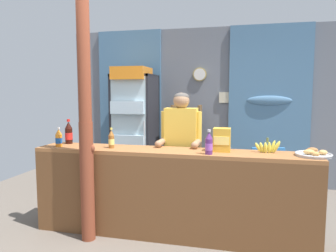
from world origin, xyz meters
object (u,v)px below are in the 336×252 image
at_px(banana_bunch, 268,147).
at_px(shopkeeper, 181,142).
at_px(pastry_tray, 314,154).
at_px(bottle_shelf_rack, 186,144).
at_px(soda_bottle_iced_tea, 111,139).
at_px(stall_counter, 169,187).
at_px(snack_box_choco_powder, 222,140).
at_px(timber_post, 86,127).
at_px(soda_bottle_cola, 69,133).
at_px(drink_fridge, 135,122).
at_px(soda_bottle_grape_soda, 209,144).
at_px(soda_bottle_orange_soda, 59,138).
at_px(plastic_lawn_chair, 265,173).

bearing_deg(banana_bunch, shopkeeper, 162.11).
bearing_deg(pastry_tray, bottle_shelf_rack, 130.01).
bearing_deg(soda_bottle_iced_tea, stall_counter, -5.87).
relative_size(shopkeeper, pastry_tray, 4.59).
bearing_deg(soda_bottle_iced_tea, snack_box_choco_powder, 3.61).
bearing_deg(timber_post, pastry_tray, 7.77).
xyz_separation_m(stall_counter, soda_bottle_cola, (-1.29, 0.24, 0.50)).
relative_size(timber_post, drink_fridge, 1.28).
xyz_separation_m(timber_post, shopkeeper, (0.87, 0.69, -0.23)).
xyz_separation_m(pastry_tray, banana_bunch, (-0.42, 0.08, 0.04)).
height_order(drink_fridge, bottle_shelf_rack, drink_fridge).
relative_size(bottle_shelf_rack, pastry_tray, 3.99).
xyz_separation_m(soda_bottle_grape_soda, banana_bunch, (0.58, 0.22, -0.05)).
xyz_separation_m(soda_bottle_orange_soda, pastry_tray, (2.71, 0.08, -0.07)).
relative_size(soda_bottle_cola, soda_bottle_iced_tea, 1.30).
relative_size(stall_counter, pastry_tray, 8.85).
bearing_deg(drink_fridge, pastry_tray, -35.11).
bearing_deg(stall_counter, plastic_lawn_chair, 47.56).
height_order(bottle_shelf_rack, soda_bottle_cola, bottle_shelf_rack).
xyz_separation_m(timber_post, drink_fridge, (-0.18, 2.02, -0.13)).
bearing_deg(stall_counter, shopkeeper, 86.04).
relative_size(timber_post, plastic_lawn_chair, 2.93).
distance_m(soda_bottle_orange_soda, pastry_tray, 2.71).
xyz_separation_m(soda_bottle_iced_tea, soda_bottle_orange_soda, (-0.62, -0.05, -0.00)).
bearing_deg(stall_counter, soda_bottle_iced_tea, 174.13).
xyz_separation_m(soda_bottle_iced_tea, snack_box_choco_powder, (1.20, 0.08, 0.03)).
height_order(timber_post, shopkeeper, timber_post).
xyz_separation_m(timber_post, soda_bottle_orange_soda, (-0.46, 0.22, -0.16)).
bearing_deg(soda_bottle_orange_soda, shopkeeper, 19.62).
distance_m(drink_fridge, banana_bunch, 2.59).
xyz_separation_m(stall_counter, soda_bottle_iced_tea, (-0.67, 0.07, 0.47)).
relative_size(drink_fridge, bottle_shelf_rack, 1.45).
height_order(shopkeeper, soda_bottle_cola, shopkeeper).
distance_m(shopkeeper, snack_box_choco_powder, 0.62).
bearing_deg(plastic_lawn_chair, stall_counter, -132.44).
height_order(soda_bottle_iced_tea, soda_bottle_orange_soda, soda_bottle_iced_tea).
xyz_separation_m(bottle_shelf_rack, shopkeeper, (0.20, -1.50, 0.27)).
relative_size(plastic_lawn_chair, soda_bottle_grape_soda, 3.45).
bearing_deg(banana_bunch, drink_fridge, 140.92).
bearing_deg(plastic_lawn_chair, soda_bottle_iced_tea, -147.97).
bearing_deg(stall_counter, soda_bottle_orange_soda, 179.18).
height_order(plastic_lawn_chair, soda_bottle_orange_soda, soda_bottle_orange_soda).
distance_m(timber_post, shopkeeper, 1.13).
height_order(shopkeeper, pastry_tray, shopkeeper).
height_order(soda_bottle_cola, pastry_tray, soda_bottle_cola).
bearing_deg(soda_bottle_cola, snack_box_choco_powder, -2.84).
height_order(stall_counter, banana_bunch, banana_bunch).
bearing_deg(bottle_shelf_rack, soda_bottle_grape_soda, -73.89).
bearing_deg(plastic_lawn_chair, pastry_tray, -70.05).
distance_m(drink_fridge, soda_bottle_cola, 1.60).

